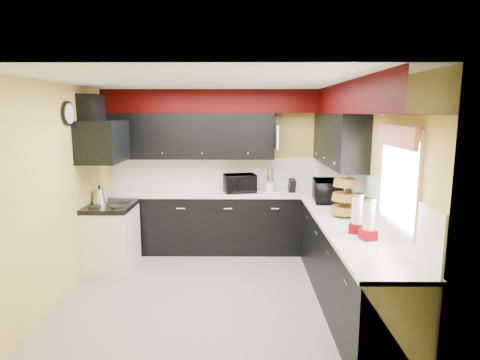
{
  "coord_description": "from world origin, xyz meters",
  "views": [
    {
      "loc": [
        0.32,
        -4.59,
        2.17
      ],
      "look_at": [
        0.28,
        0.85,
        1.24
      ],
      "focal_mm": 30.0,
      "sensor_mm": 36.0,
      "label": 1
    }
  ],
  "objects_px": {
    "utensil_crock": "(270,187)",
    "knife_block": "(292,186)",
    "microwave": "(328,191)",
    "kettle": "(100,196)",
    "toaster_oven": "(240,183)"
  },
  "relations": [
    {
      "from": "toaster_oven",
      "to": "knife_block",
      "type": "distance_m",
      "value": 0.8
    },
    {
      "from": "microwave",
      "to": "kettle",
      "type": "height_order",
      "value": "microwave"
    },
    {
      "from": "utensil_crock",
      "to": "toaster_oven",
      "type": "bearing_deg",
      "value": -177.0
    },
    {
      "from": "toaster_oven",
      "to": "kettle",
      "type": "bearing_deg",
      "value": -174.8
    },
    {
      "from": "microwave",
      "to": "kettle",
      "type": "xyz_separation_m",
      "value": [
        -3.18,
        0.02,
        -0.07
      ]
    },
    {
      "from": "microwave",
      "to": "toaster_oven",
      "type": "bearing_deg",
      "value": 65.72
    },
    {
      "from": "microwave",
      "to": "knife_block",
      "type": "bearing_deg",
      "value": 36.97
    },
    {
      "from": "toaster_oven",
      "to": "kettle",
      "type": "relative_size",
      "value": 2.26
    },
    {
      "from": "microwave",
      "to": "utensil_crock",
      "type": "xyz_separation_m",
      "value": [
        -0.75,
        0.67,
        -0.07
      ]
    },
    {
      "from": "utensil_crock",
      "to": "knife_block",
      "type": "xyz_separation_m",
      "value": [
        0.33,
        -0.04,
        0.03
      ]
    },
    {
      "from": "toaster_oven",
      "to": "utensil_crock",
      "type": "distance_m",
      "value": 0.47
    },
    {
      "from": "toaster_oven",
      "to": "utensil_crock",
      "type": "xyz_separation_m",
      "value": [
        0.47,
        0.02,
        -0.06
      ]
    },
    {
      "from": "utensil_crock",
      "to": "knife_block",
      "type": "distance_m",
      "value": 0.34
    },
    {
      "from": "microwave",
      "to": "kettle",
      "type": "bearing_deg",
      "value": 93.38
    },
    {
      "from": "utensil_crock",
      "to": "microwave",
      "type": "bearing_deg",
      "value": -41.83
    }
  ]
}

